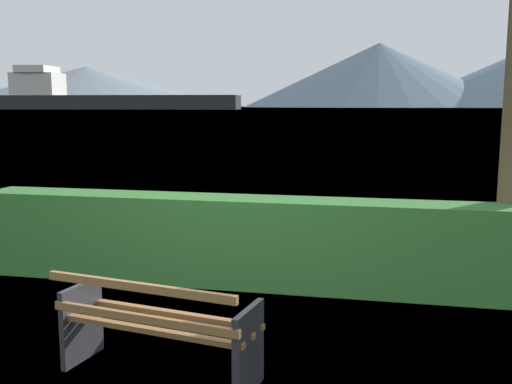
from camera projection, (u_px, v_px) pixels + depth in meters
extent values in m
plane|color=#4C6B33|center=(162.00, 374.00, 4.74)|extent=(1400.00, 1400.00, 0.00)
plane|color=#7A99A8|center=(376.00, 109.00, 302.05)|extent=(620.00, 620.00, 0.00)
cube|color=olive|center=(148.00, 330.00, 4.49)|extent=(1.62, 0.36, 0.04)
cube|color=olive|center=(161.00, 322.00, 4.67)|extent=(1.62, 0.36, 0.04)
cube|color=olive|center=(173.00, 314.00, 4.84)|extent=(1.62, 0.36, 0.04)
cube|color=olive|center=(142.00, 319.00, 4.41)|extent=(1.62, 0.33, 0.06)
cube|color=olive|center=(138.00, 287.00, 4.33)|extent=(1.62, 0.33, 0.06)
cube|color=#2D2D33|center=(82.00, 322.00, 4.96)|extent=(0.14, 0.51, 0.68)
cube|color=#2D2D33|center=(249.00, 351.00, 4.38)|extent=(0.14, 0.51, 0.68)
cube|color=#387A33|center=(235.00, 241.00, 7.06)|extent=(6.50, 0.61, 1.07)
cube|color=#232328|center=(115.00, 102.00, 266.63)|extent=(116.27, 28.66, 6.42)
cube|color=silver|center=(38.00, 84.00, 269.40)|extent=(22.16, 17.64, 10.27)
cube|color=silver|center=(37.00, 70.00, 268.39)|extent=(16.15, 18.76, 3.21)
cone|color=gray|center=(87.00, 87.00, 592.97)|extent=(282.28, 282.28, 40.90)
cone|color=slate|center=(379.00, 75.00, 519.75)|extent=(243.51, 243.51, 56.91)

